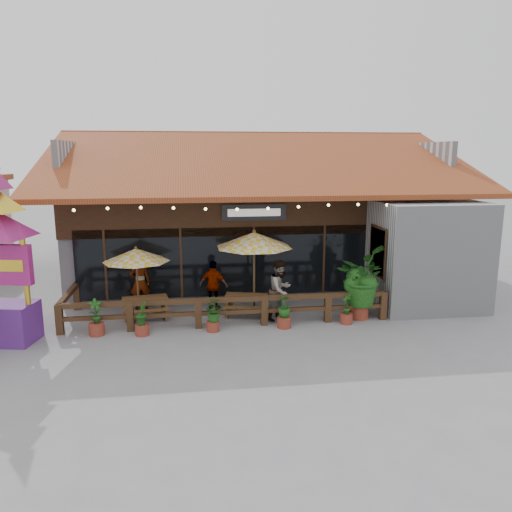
{
  "coord_description": "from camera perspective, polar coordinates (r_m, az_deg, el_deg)",
  "views": [
    {
      "loc": [
        -2.76,
        -14.9,
        5.16
      ],
      "look_at": [
        -0.47,
        1.5,
        1.75
      ],
      "focal_mm": 35.0,
      "sensor_mm": 36.0,
      "label": 1
    }
  ],
  "objects": [
    {
      "name": "ground",
      "position": [
        16.01,
        2.44,
        -7.17
      ],
      "size": [
        100.0,
        100.0,
        0.0
      ],
      "primitive_type": "plane",
      "color": "gray",
      "rests_on": "ground"
    },
    {
      "name": "restaurant_building",
      "position": [
        21.92,
        0.06,
        3.89
      ],
      "size": [
        15.5,
        14.73,
        6.09
      ],
      "color": "#BCBDC2",
      "rests_on": "ground"
    },
    {
      "name": "patio_railing",
      "position": [
        15.33,
        -5.71,
        -5.66
      ],
      "size": [
        10.0,
        2.6,
        0.92
      ],
      "color": "#472F19",
      "rests_on": "ground"
    },
    {
      "name": "umbrella_left",
      "position": [
        16.26,
        -13.54,
        0.08
      ],
      "size": [
        2.15,
        2.15,
        2.28
      ],
      "color": "brown",
      "rests_on": "ground"
    },
    {
      "name": "umbrella_right",
      "position": [
        16.29,
        -0.21,
        1.82
      ],
      "size": [
        3.35,
        3.35,
        2.73
      ],
      "color": "brown",
      "rests_on": "ground"
    },
    {
      "name": "picnic_table_left",
      "position": [
        16.3,
        -12.53,
        -5.41
      ],
      "size": [
        1.58,
        1.42,
        0.68
      ],
      "color": "brown",
      "rests_on": "ground"
    },
    {
      "name": "picnic_table_right",
      "position": [
        16.27,
        -1.12,
        -5.21
      ],
      "size": [
        1.61,
        1.47,
        0.66
      ],
      "color": "brown",
      "rests_on": "ground"
    },
    {
      "name": "tropical_plant",
      "position": [
        16.03,
        11.83,
        -2.5
      ],
      "size": [
        1.97,
        2.09,
        2.29
      ],
      "color": "maroon",
      "rests_on": "ground"
    },
    {
      "name": "diner_a",
      "position": [
        17.15,
        -13.11,
        -2.97
      ],
      "size": [
        0.74,
        0.55,
        1.85
      ],
      "primitive_type": "imported",
      "rotation": [
        0.0,
        0.0,
        3.32
      ],
      "color": "#362211",
      "rests_on": "ground"
    },
    {
      "name": "diner_b",
      "position": [
        15.7,
        2.82,
        -3.9
      ],
      "size": [
        1.17,
        1.17,
        1.92
      ],
      "primitive_type": "imported",
      "rotation": [
        0.0,
        0.0,
        0.76
      ],
      "color": "#362211",
      "rests_on": "ground"
    },
    {
      "name": "diner_c",
      "position": [
        16.77,
        -4.85,
        -3.35
      ],
      "size": [
        1.06,
        0.78,
        1.67
      ],
      "primitive_type": "imported",
      "rotation": [
        0.0,
        0.0,
        2.71
      ],
      "color": "#362211",
      "rests_on": "ground"
    },
    {
      "name": "planter_a",
      "position": [
        15.18,
        -17.8,
        -6.97
      ],
      "size": [
        0.46,
        0.44,
        1.09
      ],
      "color": "maroon",
      "rests_on": "ground"
    },
    {
      "name": "planter_b",
      "position": [
        14.84,
        -12.92,
        -7.16
      ],
      "size": [
        0.41,
        0.43,
        1.0
      ],
      "color": "maroon",
      "rests_on": "ground"
    },
    {
      "name": "planter_c",
      "position": [
        14.81,
        -4.97,
        -6.66
      ],
      "size": [
        0.73,
        0.74,
        0.92
      ],
      "color": "maroon",
      "rests_on": "ground"
    },
    {
      "name": "planter_d",
      "position": [
        15.08,
        3.24,
        -6.4
      ],
      "size": [
        0.49,
        0.49,
        1.03
      ],
      "color": "maroon",
      "rests_on": "ground"
    },
    {
      "name": "planter_e",
      "position": [
        15.69,
        10.31,
        -6.21
      ],
      "size": [
        0.39,
        0.39,
        0.95
      ],
      "color": "maroon",
      "rests_on": "ground"
    }
  ]
}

